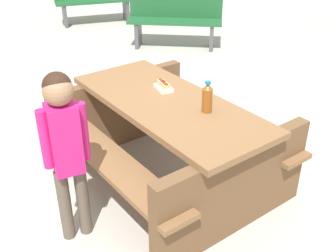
{
  "coord_description": "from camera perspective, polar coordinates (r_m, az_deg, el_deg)",
  "views": [
    {
      "loc": [
        -1.95,
        2.16,
        2.14
      ],
      "look_at": [
        0.0,
        0.0,
        0.52
      ],
      "focal_mm": 43.68,
      "sensor_mm": 36.0,
      "label": 1
    }
  ],
  "objects": [
    {
      "name": "child_in_coat",
      "position": [
        2.69,
        -14.2,
        -1.8
      ],
      "size": [
        0.24,
        0.29,
        1.25
      ],
      "color": "brown",
      "rests_on": "ground"
    },
    {
      "name": "picnic_table",
      "position": [
        3.37,
        0.0,
        -1.19
      ],
      "size": [
        2.03,
        1.72,
        0.75
      ],
      "color": "brown",
      "rests_on": "ground"
    },
    {
      "name": "park_bench_near",
      "position": [
        6.8,
        1.0,
        14.69
      ],
      "size": [
        1.45,
        1.2,
        0.85
      ],
      "color": "#1E592D",
      "rests_on": "ground"
    },
    {
      "name": "soda_bottle",
      "position": [
        3.03,
        5.5,
        3.93
      ],
      "size": [
        0.08,
        0.08,
        0.24
      ],
      "color": "brown",
      "rests_on": "picnic_table"
    },
    {
      "name": "ground_plane",
      "position": [
        3.61,
        0.0,
        -7.3
      ],
      "size": [
        30.0,
        30.0,
        0.0
      ],
      "primitive_type": "plane",
      "color": "#B7B2A8",
      "rests_on": "ground"
    },
    {
      "name": "hotdog_tray",
      "position": [
        3.41,
        -0.64,
        5.59
      ],
      "size": [
        0.21,
        0.17,
        0.08
      ],
      "color": "white",
      "rests_on": "picnic_table"
    }
  ]
}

